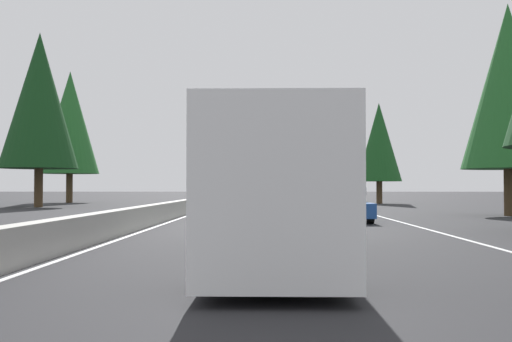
# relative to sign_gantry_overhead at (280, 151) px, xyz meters

# --- Properties ---
(ground_plane) EXTENTS (320.00, 320.00, 0.00)m
(ground_plane) POSITION_rel_sign_gantry_overhead_xyz_m (8.88, 6.04, -4.93)
(ground_plane) COLOR #262628
(median_barrier) EXTENTS (180.00, 0.56, 0.90)m
(median_barrier) POSITION_rel_sign_gantry_overhead_xyz_m (28.88, 6.34, -4.48)
(median_barrier) COLOR #ADAAA3
(median_barrier) RESTS_ON ground
(shoulder_stripe_right) EXTENTS (160.00, 0.16, 0.01)m
(shoulder_stripe_right) POSITION_rel_sign_gantry_overhead_xyz_m (18.88, -5.48, -4.93)
(shoulder_stripe_right) COLOR silver
(shoulder_stripe_right) RESTS_ON ground
(shoulder_stripe_median) EXTENTS (160.00, 0.16, 0.01)m
(shoulder_stripe_median) POSITION_rel_sign_gantry_overhead_xyz_m (18.88, 5.79, -4.93)
(shoulder_stripe_median) COLOR silver
(shoulder_stripe_median) RESTS_ON ground
(sign_gantry_overhead) EXTENTS (0.50, 12.68, 6.20)m
(sign_gantry_overhead) POSITION_rel_sign_gantry_overhead_xyz_m (0.00, 0.00, 0.00)
(sign_gantry_overhead) COLOR gray
(sign_gantry_overhead) RESTS_ON ground
(bus_near_center) EXTENTS (11.50, 2.55, 3.10)m
(bus_near_center) POSITION_rel_sign_gantry_overhead_xyz_m (-40.43, 0.77, -3.22)
(bus_near_center) COLOR white
(bus_near_center) RESTS_ON ground
(pickup_far_right) EXTENTS (5.60, 2.00, 1.86)m
(pickup_far_right) POSITION_rel_sign_gantry_overhead_xyz_m (-23.53, -2.98, -4.02)
(pickup_far_right) COLOR #1E4793
(pickup_far_right) RESTS_ON ground
(sedan_mid_center) EXTENTS (4.40, 1.80, 1.47)m
(sedan_mid_center) POSITION_rel_sign_gantry_overhead_xyz_m (14.87, 4.43, -4.25)
(sedan_mid_center) COLOR slate
(sedan_mid_center) RESTS_ON ground
(sedan_far_left) EXTENTS (4.40, 1.80, 1.47)m
(sedan_far_left) POSITION_rel_sign_gantry_overhead_xyz_m (49.32, 4.44, -4.25)
(sedan_far_left) COLOR #1E4793
(sedan_far_left) RESTS_ON ground
(box_truck_mid_left) EXTENTS (8.50, 2.40, 2.95)m
(box_truck_mid_left) POSITION_rel_sign_gantry_overhead_xyz_m (73.45, 4.33, -3.32)
(box_truck_mid_left) COLOR gold
(box_truck_mid_left) RESTS_ON ground
(minivan_distant_b) EXTENTS (5.00, 1.95, 1.69)m
(minivan_distant_b) POSITION_rel_sign_gantry_overhead_xyz_m (78.61, -2.81, -3.98)
(minivan_distant_b) COLOR red
(minivan_distant_b) RESTS_ON ground
(sedan_distant_a) EXTENTS (4.40, 1.80, 1.47)m
(sedan_distant_a) POSITION_rel_sign_gantry_overhead_xyz_m (75.21, 0.79, -4.25)
(sedan_distant_a) COLOR white
(sedan_distant_a) RESTS_ON ground
(conifer_right_near) EXTENTS (5.61, 5.61, 12.75)m
(conifer_right_near) POSITION_rel_sign_gantry_overhead_xyz_m (-17.93, -13.38, 2.82)
(conifer_right_near) COLOR #4C3823
(conifer_right_near) RESTS_ON ground
(conifer_right_mid) EXTENTS (4.61, 4.61, 10.49)m
(conifer_right_mid) POSITION_rel_sign_gantry_overhead_xyz_m (9.04, -10.41, 1.44)
(conifer_right_mid) COLOR #4C3823
(conifer_right_mid) RESTS_ON ground
(conifer_left_near) EXTENTS (6.61, 6.61, 15.02)m
(conifer_left_near) POSITION_rel_sign_gantry_overhead_xyz_m (-2.94, 20.69, 4.20)
(conifer_left_near) COLOR #4C3823
(conifer_left_near) RESTS_ON ground
(conifer_left_mid) EXTENTS (6.37, 6.37, 14.48)m
(conifer_left_mid) POSITION_rel_sign_gantry_overhead_xyz_m (11.86, 22.96, 3.87)
(conifer_left_mid) COLOR #4C3823
(conifer_left_mid) RESTS_ON ground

